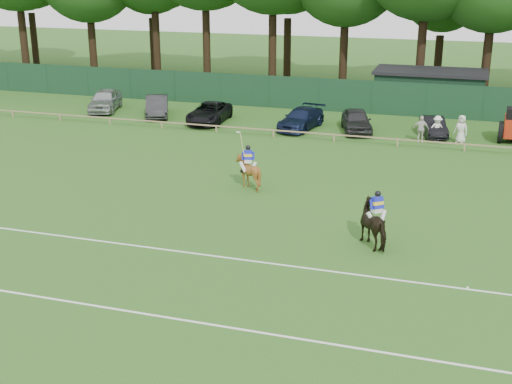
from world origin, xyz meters
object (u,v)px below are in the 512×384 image
at_px(horse_chestnut, 248,172).
at_px(estate_black, 434,127).
at_px(horse_dark, 376,225).
at_px(spectator_right, 461,129).
at_px(hatch_grey, 356,121).
at_px(suv_black, 209,113).
at_px(spectator_left, 437,128).
at_px(spectator_mid, 421,129).
at_px(utility_shed, 429,90).
at_px(sedan_navy, 301,119).
at_px(sedan_silver, 105,100).
at_px(sedan_grey, 157,106).
at_px(polo_ball, 468,288).

relative_size(horse_chestnut, estate_black, 0.44).
height_order(horse_dark, spectator_right, horse_dark).
bearing_deg(spectator_right, hatch_grey, -164.16).
relative_size(suv_black, spectator_left, 3.11).
relative_size(horse_chestnut, spectator_right, 0.93).
xyz_separation_m(estate_black, spectator_mid, (-0.69, -1.84, 0.22)).
bearing_deg(spectator_mid, hatch_grey, 156.18).
bearing_deg(spectator_mid, suv_black, 171.06).
bearing_deg(utility_shed, spectator_mid, -88.67).
bearing_deg(sedan_navy, sedan_silver, -174.72).
bearing_deg(spectator_right, spectator_left, -163.99).
bearing_deg(spectator_right, sedan_silver, -159.57).
relative_size(hatch_grey, utility_shed, 0.53).
relative_size(horse_chestnut, sedan_grey, 0.37).
height_order(polo_ball, utility_shed, utility_shed).
height_order(sedan_grey, spectator_right, spectator_right).
distance_m(spectator_left, utility_shed, 9.90).
distance_m(horse_chestnut, sedan_grey, 18.30).
xyz_separation_m(suv_black, spectator_mid, (14.79, -1.19, 0.15)).
relative_size(spectator_mid, utility_shed, 0.20).
distance_m(sedan_grey, spectator_mid, 19.34).
relative_size(sedan_navy, utility_shed, 0.57).
xyz_separation_m(horse_dark, spectator_right, (2.80, 18.00, -0.00)).
relative_size(sedan_navy, polo_ball, 53.23).
bearing_deg(horse_chestnut, sedan_grey, -64.93).
bearing_deg(hatch_grey, sedan_silver, 160.93).
bearing_deg(hatch_grey, spectator_right, -25.26).
height_order(sedan_silver, hatch_grey, sedan_silver).
relative_size(sedan_navy, spectator_mid, 2.83).
distance_m(horse_dark, spectator_left, 18.28).
distance_m(horse_chestnut, suv_black, 15.12).
xyz_separation_m(horse_chestnut, estate_black, (8.24, 13.92, -0.22)).
relative_size(hatch_grey, estate_black, 1.18).
bearing_deg(spectator_left, polo_ball, -106.47).
distance_m(sedan_silver, utility_shed, 24.90).
height_order(hatch_grey, spectator_left, spectator_left).
bearing_deg(hatch_grey, suv_black, 165.75).
distance_m(estate_black, spectator_mid, 1.98).
bearing_deg(horse_dark, polo_ball, 101.89).
bearing_deg(polo_ball, hatch_grey, 109.16).
bearing_deg(hatch_grey, spectator_left, -25.31).
height_order(horse_dark, horse_chestnut, horse_dark).
xyz_separation_m(sedan_silver, sedan_navy, (15.74, -1.29, -0.13)).
relative_size(sedan_navy, hatch_grey, 1.08).
xyz_separation_m(spectator_left, polo_ball, (2.34, -21.16, -0.76)).
xyz_separation_m(estate_black, polo_ball, (2.62, -22.32, -0.58)).
bearing_deg(sedan_navy, polo_ball, -52.36).
height_order(spectator_left, spectator_mid, spectator_mid).
relative_size(sedan_grey, suv_black, 0.90).
bearing_deg(polo_ball, sedan_navy, 117.69).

